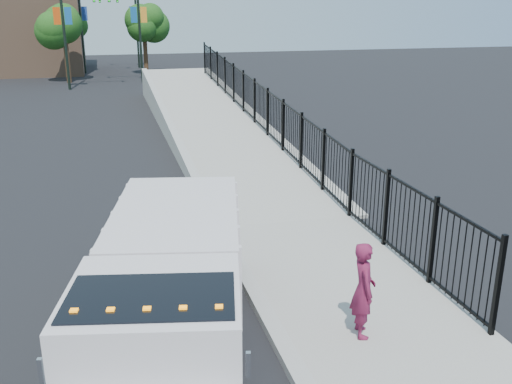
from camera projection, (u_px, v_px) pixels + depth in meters
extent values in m
plane|color=black|center=(261.00, 310.00, 10.82)|extent=(120.00, 120.00, 0.00)
cube|color=#9E998E|center=(405.00, 351.00, 9.43)|extent=(3.55, 12.00, 0.12)
cube|color=#ADAAA3|center=(295.00, 368.00, 8.95)|extent=(0.30, 12.00, 0.16)
cube|color=#9E998E|center=(213.00, 131.00, 26.02)|extent=(3.95, 24.06, 3.19)
cube|color=black|center=(267.00, 128.00, 22.41)|extent=(0.10, 28.00, 1.80)
cube|color=black|center=(174.00, 326.00, 9.35)|extent=(2.12, 6.11, 0.20)
cube|color=silver|center=(157.00, 352.00, 7.13)|extent=(2.45, 2.35, 1.78)
cube|color=black|center=(152.00, 324.00, 6.75)|extent=(2.15, 1.54, 0.76)
cube|color=silver|center=(177.00, 248.00, 10.17)|extent=(2.86, 4.10, 1.51)
cube|color=silver|center=(41.00, 371.00, 6.11)|extent=(0.06, 0.06, 0.31)
cube|color=silver|center=(248.00, 365.00, 6.22)|extent=(0.06, 0.06, 0.31)
cube|color=orange|center=(74.00, 312.00, 6.30)|extent=(0.10, 0.09, 0.05)
cube|color=orange|center=(111.00, 311.00, 6.32)|extent=(0.10, 0.09, 0.05)
cube|color=orange|center=(147.00, 310.00, 6.34)|extent=(0.10, 0.09, 0.05)
cube|color=orange|center=(183.00, 309.00, 6.36)|extent=(0.10, 0.09, 0.05)
cube|color=orange|center=(219.00, 308.00, 6.38)|extent=(0.10, 0.09, 0.05)
cylinder|color=black|center=(132.00, 283.00, 10.92)|extent=(0.46, 0.93, 0.89)
cylinder|color=black|center=(230.00, 280.00, 11.02)|extent=(0.46, 0.93, 0.89)
cylinder|color=black|center=(140.00, 261.00, 11.85)|extent=(0.46, 0.93, 0.89)
cylinder|color=black|center=(229.00, 259.00, 11.95)|extent=(0.46, 0.93, 0.89)
imported|color=maroon|center=(363.00, 290.00, 9.56)|extent=(0.52, 0.69, 1.69)
cylinder|color=black|center=(64.00, 29.00, 37.49)|extent=(0.18, 0.18, 8.00)
cube|color=#135292|center=(68.00, 16.00, 37.32)|extent=(0.45, 0.04, 1.10)
cube|color=#D9450B|center=(57.00, 16.00, 37.15)|extent=(0.45, 0.04, 1.10)
cylinder|color=black|center=(139.00, 26.00, 41.39)|extent=(0.18, 0.18, 8.00)
cube|color=orange|center=(144.00, 15.00, 41.22)|extent=(0.45, 0.04, 1.10)
cube|color=#12518D|center=(134.00, 15.00, 41.05)|extent=(0.45, 0.04, 1.10)
cylinder|color=black|center=(81.00, 24.00, 46.62)|extent=(0.18, 0.18, 8.00)
cube|color=#1F419A|center=(84.00, 14.00, 46.45)|extent=(0.45, 0.04, 1.10)
cube|color=#D75C1F|center=(76.00, 14.00, 46.28)|extent=(0.45, 0.04, 1.10)
cylinder|color=black|center=(137.00, 22.00, 50.89)|extent=(0.18, 0.18, 8.00)
cube|color=#CC4C0D|center=(140.00, 13.00, 50.72)|extent=(0.45, 0.04, 1.10)
cube|color=navy|center=(132.00, 13.00, 50.55)|extent=(0.45, 0.04, 1.10)
cylinder|color=#382314|center=(67.00, 61.00, 41.67)|extent=(0.36, 0.36, 3.20)
sphere|color=#194714|center=(64.00, 27.00, 40.92)|extent=(2.87, 2.87, 2.87)
cylinder|color=#382314|center=(146.00, 55.00, 46.73)|extent=(0.36, 0.36, 3.20)
sphere|color=#194714|center=(144.00, 24.00, 45.98)|extent=(2.48, 2.48, 2.48)
cylinder|color=#382314|center=(73.00, 48.00, 53.96)|extent=(0.36, 0.36, 3.20)
sphere|color=#194714|center=(71.00, 21.00, 53.21)|extent=(2.79, 2.79, 2.79)
cube|color=#8C664C|center=(19.00, 23.00, 47.75)|extent=(10.00, 10.00, 8.00)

